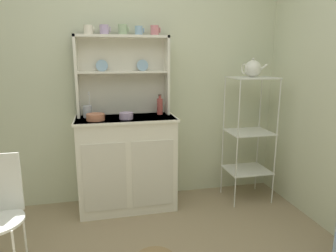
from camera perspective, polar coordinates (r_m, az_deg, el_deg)
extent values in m
cube|color=beige|center=(3.11, -8.17, 8.78)|extent=(3.84, 0.05, 2.50)
cube|color=white|center=(3.02, -7.60, -6.84)|extent=(0.91, 0.42, 0.90)
cube|color=silver|center=(2.83, -11.61, -9.36)|extent=(0.38, 0.01, 0.63)
cube|color=silver|center=(2.87, -2.77, -8.81)|extent=(0.38, 0.01, 0.63)
cube|color=white|center=(2.91, -7.85, 1.35)|extent=(0.94, 0.45, 0.02)
cube|color=silver|center=(3.06, -8.41, 9.19)|extent=(0.87, 0.02, 0.75)
cube|color=white|center=(2.97, -16.54, 8.71)|extent=(0.02, 0.18, 0.75)
cube|color=white|center=(3.04, -0.21, 9.30)|extent=(0.02, 0.18, 0.75)
cube|color=white|center=(2.97, -8.31, 9.82)|extent=(0.83, 0.16, 0.02)
cube|color=white|center=(2.98, -8.52, 16.07)|extent=(0.87, 0.18, 0.02)
cylinder|color=#8EB2D1|center=(3.00, -12.12, 10.85)|extent=(0.11, 0.03, 0.11)
cylinder|color=#8EB2D1|center=(3.03, -4.72, 11.09)|extent=(0.11, 0.03, 0.11)
cylinder|color=silver|center=(2.99, 12.69, -3.61)|extent=(0.01, 0.01, 1.26)
cylinder|color=silver|center=(3.19, 19.36, -3.03)|extent=(0.01, 0.01, 1.26)
cylinder|color=silver|center=(3.30, 10.14, -1.99)|extent=(0.01, 0.01, 1.26)
cylinder|color=silver|center=(3.47, 16.37, -1.56)|extent=(0.01, 0.01, 1.26)
cube|color=silver|center=(3.13, 15.31, 8.61)|extent=(0.43, 0.36, 0.01)
cube|color=silver|center=(3.21, 14.75, -1.08)|extent=(0.43, 0.36, 0.01)
cube|color=silver|center=(3.33, 14.36, -7.83)|extent=(0.43, 0.36, 0.01)
cylinder|color=white|center=(2.47, -24.86, -18.44)|extent=(0.01, 0.01, 0.45)
cylinder|color=silver|center=(2.97, -14.54, 16.84)|extent=(0.08, 0.08, 0.08)
torus|color=silver|center=(2.97, -13.53, 16.97)|extent=(0.01, 0.05, 0.05)
cylinder|color=#B79ECC|center=(2.97, -11.70, 17.03)|extent=(0.08, 0.08, 0.09)
torus|color=#B79ECC|center=(2.97, -10.67, 17.15)|extent=(0.01, 0.05, 0.05)
cylinder|color=#9EB78E|center=(2.98, -8.37, 17.20)|extent=(0.08, 0.08, 0.09)
torus|color=#9EB78E|center=(2.99, -7.36, 17.31)|extent=(0.01, 0.05, 0.05)
cylinder|color=#8EB2D1|center=(3.00, -5.44, 17.14)|extent=(0.07, 0.07, 0.08)
torus|color=#8EB2D1|center=(3.00, -4.54, 17.23)|extent=(0.01, 0.05, 0.05)
cylinder|color=#D17A84|center=(3.02, -2.48, 17.23)|extent=(0.08, 0.08, 0.09)
torus|color=#D17A84|center=(3.03, -1.53, 17.31)|extent=(0.01, 0.05, 0.05)
cylinder|color=#C67556|center=(2.81, -13.26, 1.62)|extent=(0.16, 0.16, 0.06)
cylinder|color=#B79ECC|center=(2.82, -7.74, 1.89)|extent=(0.13, 0.13, 0.06)
cylinder|color=#B74C47|center=(3.02, -1.51, 3.61)|extent=(0.06, 0.06, 0.15)
cylinder|color=#B74C47|center=(3.01, -1.52, 5.35)|extent=(0.03, 0.03, 0.03)
cylinder|color=#4C382D|center=(3.00, -1.52, 5.75)|extent=(0.03, 0.03, 0.01)
cylinder|color=#B2B7C6|center=(2.96, -14.68, 2.58)|extent=(0.08, 0.08, 0.11)
cylinder|color=silver|center=(2.96, -14.34, 4.16)|extent=(0.01, 0.02, 0.18)
ellipsoid|color=silver|center=(2.95, -14.44, 6.02)|extent=(0.02, 0.01, 0.01)
cylinder|color=silver|center=(2.96, -14.32, 4.00)|extent=(0.02, 0.04, 0.16)
ellipsoid|color=silver|center=(2.94, -14.41, 5.70)|extent=(0.02, 0.01, 0.01)
sphere|color=white|center=(3.13, 15.41, 10.18)|extent=(0.16, 0.16, 0.16)
sphere|color=silver|center=(3.12, 15.50, 11.82)|extent=(0.02, 0.02, 0.02)
cylinder|color=white|center=(3.18, 17.20, 10.32)|extent=(0.09, 0.02, 0.07)
torus|color=white|center=(3.08, 13.88, 10.23)|extent=(0.01, 0.10, 0.10)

